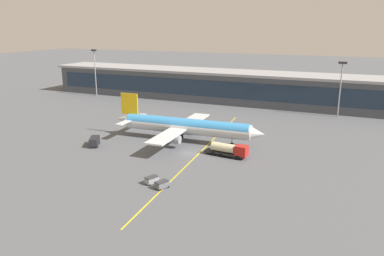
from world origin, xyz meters
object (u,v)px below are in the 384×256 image
crew_van (94,141)px  baggage_cart_0 (152,180)px  main_airliner (185,126)px  baggage_cart_1 (162,184)px  fuel_tanker (229,150)px

crew_van → baggage_cart_0: 30.62m
main_airliner → baggage_cart_1: size_ratio=14.39×
crew_van → baggage_cart_0: bearing=-30.8°
fuel_tanker → baggage_cart_1: bearing=-104.6°
baggage_cart_0 → baggage_cart_1: size_ratio=1.00×
baggage_cart_1 → main_airliner: bearing=106.6°
crew_van → baggage_cart_1: size_ratio=1.78×
fuel_tanker → crew_van: fuel_tanker is taller
crew_van → main_airliner: bearing=34.5°
main_airliner → baggage_cart_1: main_airliner is taller
fuel_tanker → main_airliner: bearing=153.3°
fuel_tanker → baggage_cart_1: 23.86m
fuel_tanker → crew_van: (-35.25, -6.18, -0.43)m
main_airliner → baggage_cart_0: bearing=-78.2°
main_airliner → crew_van: main_airliner is taller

